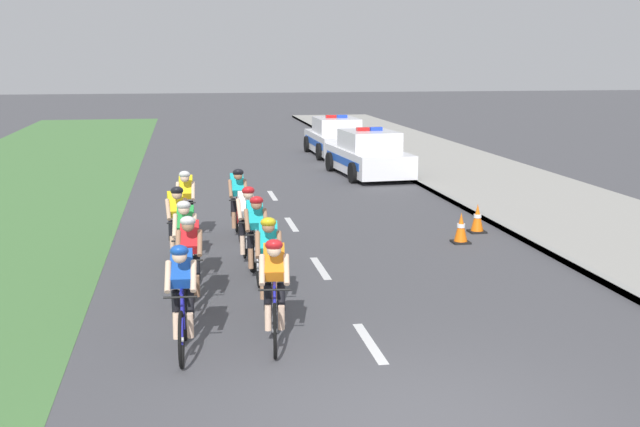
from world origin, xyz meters
TOP-DOWN VIEW (x-y plane):
  - ground_plane at (0.00, 0.00)m, footprint 160.00×160.00m
  - sidewalk_slab at (6.96, 14.00)m, footprint 4.84×60.00m
  - kerb_edge at (4.62, 14.00)m, footprint 0.16×60.00m
  - lane_markings_centre at (0.00, 6.45)m, footprint 0.14×17.60m
  - cyclist_lead at (-2.49, 2.47)m, footprint 0.43×1.72m
  - cyclist_second at (-1.28, 2.59)m, footprint 0.45×1.72m
  - cyclist_third at (-2.36, 4.32)m, footprint 0.43×1.72m
  - cyclist_fourth at (-1.20, 4.03)m, footprint 0.44×1.72m
  - cyclist_fifth at (-2.42, 5.63)m, footprint 0.43×1.72m
  - cyclist_sixth at (-1.23, 5.88)m, footprint 0.42×1.72m
  - cyclist_seventh at (-2.58, 7.13)m, footprint 0.45×1.72m
  - cyclist_eighth at (-1.29, 6.93)m, footprint 0.43×1.72m
  - cyclist_ninth at (-2.39, 9.15)m, footprint 0.43×1.72m
  - cyclist_tenth at (-1.30, 9.29)m, footprint 0.42×1.72m
  - police_car_nearest at (3.49, 17.71)m, footprint 2.27×4.53m
  - police_car_second at (3.49, 23.34)m, footprint 2.06×4.43m
  - traffic_cone_near at (3.93, 8.91)m, footprint 0.36×0.36m
  - traffic_cone_mid at (3.23, 7.98)m, footprint 0.36×0.36m

SIDE VIEW (x-z plane):
  - ground_plane at x=0.00m, z-range 0.00..0.00m
  - lane_markings_centre at x=0.00m, z-range 0.00..0.01m
  - sidewalk_slab at x=6.96m, z-range 0.00..0.12m
  - kerb_edge at x=4.62m, z-range 0.00..0.13m
  - traffic_cone_near at x=3.93m, z-range -0.01..0.63m
  - traffic_cone_mid at x=3.23m, z-range -0.01..0.63m
  - police_car_nearest at x=3.49m, z-range -0.12..1.48m
  - police_car_second at x=3.49m, z-range -0.12..1.48m
  - cyclist_lead at x=-2.49m, z-range 0.00..1.57m
  - cyclist_second at x=-1.28m, z-range 0.00..1.57m
  - cyclist_third at x=-2.36m, z-range 0.00..1.57m
  - cyclist_fourth at x=-1.20m, z-range 0.00..1.57m
  - cyclist_fifth at x=-2.42m, z-range 0.00..1.57m
  - cyclist_sixth at x=-1.23m, z-range 0.00..1.57m
  - cyclist_seventh at x=-2.58m, z-range 0.00..1.57m
  - cyclist_eighth at x=-1.29m, z-range 0.00..1.57m
  - cyclist_ninth at x=-2.39m, z-range 0.00..1.57m
  - cyclist_tenth at x=-1.30m, z-range 0.00..1.57m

